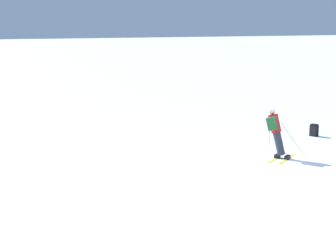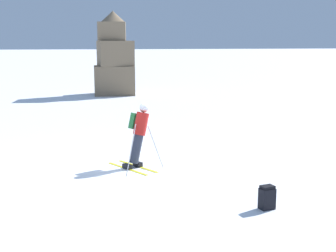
{
  "view_description": "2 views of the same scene",
  "coord_description": "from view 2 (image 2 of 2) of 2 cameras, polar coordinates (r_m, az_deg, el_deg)",
  "views": [
    {
      "loc": [
        -14.8,
        11.84,
        4.53
      ],
      "look_at": [
        -0.55,
        4.62,
        1.6
      ],
      "focal_mm": 60.0,
      "sensor_mm": 36.0,
      "label": 1
    },
    {
      "loc": [
        -0.95,
        -12.34,
        3.46
      ],
      "look_at": [
        1.23,
        1.73,
        0.81
      ],
      "focal_mm": 50.0,
      "sensor_mm": 36.0,
      "label": 2
    }
  ],
  "objects": [
    {
      "name": "ground_plane",
      "position": [
        12.85,
        -4.26,
        -5.09
      ],
      "size": [
        300.0,
        300.0,
        0.0
      ],
      "primitive_type": "plane",
      "color": "white"
    },
    {
      "name": "spare_backpack",
      "position": [
        9.95,
        11.98,
        -8.53
      ],
      "size": [
        0.35,
        0.29,
        0.5
      ],
      "rotation": [
        0.0,
        0.0,
        3.4
      ],
      "color": "black",
      "rests_on": "ground"
    },
    {
      "name": "rock_pillar",
      "position": [
        29.66,
        -6.59,
        7.99
      ],
      "size": [
        2.48,
        2.18,
        5.16
      ],
      "color": "#7A664C",
      "rests_on": "ground"
    },
    {
      "name": "skier",
      "position": [
        12.8,
        -3.57,
        -0.65
      ],
      "size": [
        1.49,
        1.65,
        1.78
      ],
      "rotation": [
        0.0,
        0.0,
        0.58
      ],
      "color": "yellow",
      "rests_on": "ground"
    }
  ]
}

